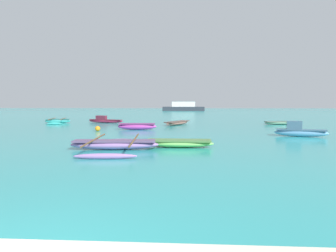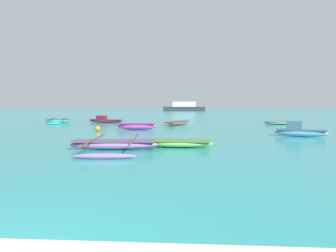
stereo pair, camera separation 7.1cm
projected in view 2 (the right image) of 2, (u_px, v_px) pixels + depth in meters
name	position (u px, v px, depth m)	size (l,w,h in m)	color
moored_boat_0	(300.00, 131.00, 17.46)	(2.97, 1.29, 0.91)	#63A0CE
moored_boat_1	(177.00, 123.00, 27.02)	(2.44, 3.68, 0.34)	#916355
moored_boat_2	(137.00, 126.00, 22.07)	(2.89, 0.72, 0.48)	#C341AA
moored_boat_3	(178.00, 143.00, 13.25)	(3.11, 0.90, 0.34)	#7DD164
moored_boat_4	(105.00, 120.00, 29.99)	(3.87, 1.63, 0.72)	#A02646
moored_boat_5	(280.00, 123.00, 27.65)	(3.04, 1.27, 0.29)	#77A383
moored_boat_6	(114.00, 144.00, 12.59)	(3.76, 4.72, 0.46)	#9F71B2
moored_boat_7	(58.00, 121.00, 29.52)	(2.43, 4.56, 0.47)	teal
mooring_buoy_0	(98.00, 129.00, 20.93)	(0.37, 0.37, 0.37)	orange
distant_ferry	(184.00, 107.00, 78.71)	(10.93, 2.41, 2.41)	#2D333D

